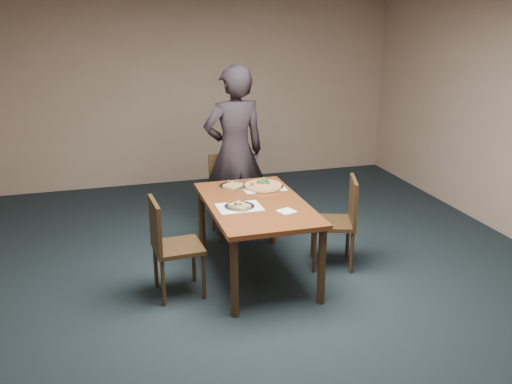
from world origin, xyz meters
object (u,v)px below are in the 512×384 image
object	(u,v)px
chair_left	(169,242)
pizza_pan	(263,185)
chair_right	(341,217)
slice_plate_far	(233,185)
diner	(235,152)
slice_plate_near	(239,206)
chair_far	(230,190)
dining_table	(256,211)

from	to	relation	value
chair_left	pizza_pan	size ratio (longest dim) A/B	2.22
chair_right	slice_plate_far	world-z (taller)	chair_right
diner	chair_left	bearing A→B (deg)	48.06
slice_plate_far	chair_right	bearing A→B (deg)	-30.00
chair_left	diner	distance (m)	1.62
slice_plate_far	pizza_pan	bearing A→B (deg)	-22.61
chair_right	slice_plate_near	distance (m)	1.08
diner	slice_plate_near	bearing A→B (deg)	71.98
chair_left	diner	size ratio (longest dim) A/B	0.48
chair_far	slice_plate_near	bearing A→B (deg)	-102.49
dining_table	chair_left	xyz separation A→B (m)	(-0.85, -0.16, -0.14)
dining_table	chair_left	distance (m)	0.87
chair_right	pizza_pan	world-z (taller)	chair_right
chair_left	chair_right	distance (m)	1.72
dining_table	slice_plate_far	world-z (taller)	slice_plate_far
chair_far	slice_plate_near	distance (m)	1.27
chair_right	diner	xyz separation A→B (m)	(-0.79, 1.12, 0.44)
chair_right	diner	bearing A→B (deg)	-125.95
pizza_pan	diner	bearing A→B (deg)	99.78
chair_right	diner	size ratio (longest dim) A/B	0.48
dining_table	chair_far	size ratio (longest dim) A/B	1.65
chair_far	pizza_pan	xyz separation A→B (m)	(0.17, -0.72, 0.26)
dining_table	chair_left	bearing A→B (deg)	-169.47
pizza_pan	slice_plate_near	xyz separation A→B (m)	(-0.38, -0.51, -0.01)
dining_table	chair_far	distance (m)	1.15
chair_left	chair_right	world-z (taller)	same
slice_plate_near	dining_table	bearing A→B (deg)	26.40
pizza_pan	slice_plate_near	distance (m)	0.63
pizza_pan	chair_left	bearing A→B (deg)	-151.30
chair_left	diner	xyz separation A→B (m)	(0.92, 1.26, 0.44)
pizza_pan	slice_plate_near	world-z (taller)	pizza_pan
dining_table	pizza_pan	size ratio (longest dim) A/B	3.65
chair_far	slice_plate_near	size ratio (longest dim) A/B	3.25
dining_table	slice_plate_near	size ratio (longest dim) A/B	5.36
chair_far	chair_right	bearing A→B (deg)	-56.73
diner	pizza_pan	xyz separation A→B (m)	(0.12, -0.69, -0.18)
chair_left	slice_plate_near	world-z (taller)	chair_left
diner	pizza_pan	bearing A→B (deg)	94.13
dining_table	chair_far	world-z (taller)	chair_far
chair_left	chair_right	bearing A→B (deg)	-88.87
pizza_pan	dining_table	bearing A→B (deg)	-115.32
diner	chair_far	bearing A→B (deg)	-41.18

